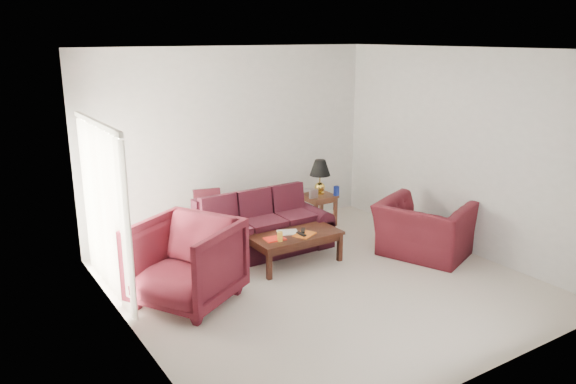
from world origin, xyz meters
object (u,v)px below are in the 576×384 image
object	(u,v)px
end_table	(319,210)
sofa	(261,225)
armchair_right	(424,229)
armchair_left	(186,263)
coffee_table	(295,248)
floor_lamp	(110,219)

from	to	relation	value
end_table	sofa	bearing A→B (deg)	-158.94
sofa	armchair_right	bearing A→B (deg)	-38.91
armchair_left	coffee_table	size ratio (longest dim) A/B	0.88
armchair_left	end_table	bearing A→B (deg)	85.45
floor_lamp	armchair_left	bearing A→B (deg)	-73.60
armchair_left	coffee_table	world-z (taller)	armchair_left
armchair_left	armchair_right	xyz separation A→B (m)	(3.54, -0.47, -0.11)
armchair_right	coffee_table	size ratio (longest dim) A/B	0.97
end_table	armchair_right	size ratio (longest dim) A/B	0.43
floor_lamp	armchair_right	bearing A→B (deg)	-26.74
armchair_left	armchair_right	bearing A→B (deg)	51.73
floor_lamp	coffee_table	distance (m)	2.60
floor_lamp	armchair_left	size ratio (longest dim) A/B	1.27
armchair_right	coffee_table	xyz separation A→B (m)	(-1.76, 0.77, -0.18)
end_table	armchair_left	bearing A→B (deg)	-153.90
sofa	armchair_right	xyz separation A→B (m)	(1.96, -1.40, -0.03)
armchair_left	floor_lamp	bearing A→B (deg)	165.75
end_table	armchair_left	size ratio (longest dim) A/B	0.47
floor_lamp	armchair_right	world-z (taller)	floor_lamp
end_table	armchair_right	world-z (taller)	armchair_right
armchair_left	armchair_right	size ratio (longest dim) A/B	0.91
sofa	armchair_right	distance (m)	2.41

